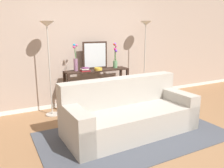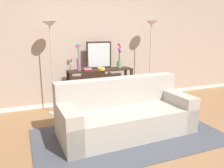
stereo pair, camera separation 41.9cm
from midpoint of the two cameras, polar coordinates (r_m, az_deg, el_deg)
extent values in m
cube|color=#936B47|center=(3.69, 4.78, -13.60)|extent=(16.00, 16.00, 0.02)
cube|color=white|center=(5.49, -7.55, -3.92)|extent=(12.00, 0.15, 0.09)
cube|color=#B29E8E|center=(5.25, -8.03, 11.46)|extent=(12.00, 0.14, 2.83)
cube|color=#474C56|center=(3.76, 2.35, -12.75)|extent=(2.98, 1.68, 0.01)
cube|color=#ADA89E|center=(3.76, 1.61, -9.36)|extent=(2.20, 0.98, 0.42)
cube|color=#ADA89E|center=(3.89, -0.87, -1.73)|extent=(2.18, 0.32, 0.46)
cube|color=#ADA89E|center=(3.36, -12.91, -10.83)|extent=(0.26, 0.93, 0.60)
cube|color=#ADA89E|center=(4.27, 12.85, -5.57)|extent=(0.26, 0.93, 0.60)
cube|color=black|center=(4.96, -6.24, 3.48)|extent=(1.43, 0.35, 0.03)
cube|color=black|center=(5.11, -6.05, -3.99)|extent=(1.32, 0.30, 0.01)
cube|color=black|center=(4.70, -13.25, -2.56)|extent=(0.05, 0.05, 0.81)
cube|color=black|center=(5.20, 1.57, -0.68)|extent=(0.05, 0.05, 0.81)
cube|color=black|center=(4.98, -14.15, -1.71)|extent=(0.05, 0.05, 0.81)
cube|color=black|center=(5.46, 0.02, -0.01)|extent=(0.05, 0.05, 0.81)
cylinder|color=#B7B2A8|center=(4.81, -17.24, -7.35)|extent=(0.26, 0.26, 0.02)
cylinder|color=#B7B2A8|center=(4.59, -17.98, 2.84)|extent=(0.02, 0.02, 1.71)
cone|color=silver|center=(4.52, -18.81, 14.18)|extent=(0.28, 0.28, 0.10)
cylinder|color=#B7B2A8|center=(5.62, 5.81, -3.83)|extent=(0.26, 0.26, 0.02)
cylinder|color=#B7B2A8|center=(5.43, 6.03, 5.17)|extent=(0.02, 0.02, 1.75)
cone|color=silver|center=(5.38, 6.27, 15.00)|extent=(0.28, 0.28, 0.10)
cube|color=black|center=(5.06, -6.69, 7.22)|extent=(0.58, 0.02, 0.59)
cube|color=silver|center=(5.05, -6.65, 7.21)|extent=(0.51, 0.01, 0.52)
cylinder|color=gray|center=(4.82, -11.63, 4.74)|extent=(0.09, 0.09, 0.26)
cylinder|color=#3D7538|center=(4.78, -11.87, 7.69)|extent=(0.02, 0.03, 0.24)
sphere|color=#D5448A|center=(4.76, -12.10, 9.12)|extent=(0.06, 0.06, 0.06)
cylinder|color=#3D7538|center=(4.80, -11.63, 7.89)|extent=(0.01, 0.04, 0.27)
sphere|color=#D7448A|center=(4.79, -11.47, 9.52)|extent=(0.05, 0.05, 0.05)
cylinder|color=#3D7538|center=(4.78, -11.86, 7.94)|extent=(0.03, 0.03, 0.28)
sphere|color=#189DD7|center=(4.75, -12.07, 9.63)|extent=(0.05, 0.05, 0.05)
cylinder|color=#669E6B|center=(5.15, -1.53, 4.98)|extent=(0.10, 0.10, 0.16)
cylinder|color=#3D7538|center=(5.14, -1.62, 7.91)|extent=(0.03, 0.01, 0.37)
sphere|color=red|center=(5.14, -1.74, 9.96)|extent=(0.06, 0.06, 0.06)
cylinder|color=#3D7538|center=(5.14, -1.43, 7.68)|extent=(0.02, 0.03, 0.32)
sphere|color=#E34390|center=(5.14, -1.29, 9.49)|extent=(0.05, 0.05, 0.05)
cylinder|color=#3D7538|center=(5.14, -1.59, 7.96)|extent=(0.04, 0.01, 0.37)
sphere|color=#7044CD|center=(5.14, -1.66, 10.06)|extent=(0.06, 0.06, 0.06)
cylinder|color=#3D7538|center=(5.12, -1.45, 7.11)|extent=(0.03, 0.01, 0.23)
sphere|color=#6B3FC8|center=(5.09, -1.34, 8.36)|extent=(0.06, 0.06, 0.06)
cylinder|color=#3D7538|center=(5.11, -1.58, 7.33)|extent=(0.03, 0.03, 0.27)
sphere|color=#DF1C7A|center=(5.08, -1.65, 8.81)|extent=(0.05, 0.05, 0.05)
cylinder|color=gold|center=(4.85, -5.98, 3.71)|extent=(0.17, 0.17, 0.05)
torus|color=gold|center=(4.84, -5.99, 4.03)|extent=(0.17, 0.17, 0.01)
cube|color=maroon|center=(4.77, -9.30, 3.29)|extent=(0.19, 0.16, 0.02)
cube|color=#2D2D33|center=(4.78, -9.29, 3.53)|extent=(0.17, 0.15, 0.01)
cube|color=silver|center=(4.77, -9.45, 3.73)|extent=(0.15, 0.13, 0.02)
cube|color=#6B3360|center=(4.76, -9.28, 3.99)|extent=(0.15, 0.13, 0.02)
cube|color=tan|center=(4.97, -12.02, -5.76)|extent=(0.06, 0.16, 0.12)
cube|color=slate|center=(4.98, -11.53, -5.71)|extent=(0.03, 0.17, 0.12)
cube|color=#B77F33|center=(4.99, -11.09, -5.62)|extent=(0.05, 0.16, 0.12)
cube|color=#6B3360|center=(5.00, -10.61, -5.55)|extent=(0.04, 0.17, 0.12)
cube|color=#1E7075|center=(5.02, -10.21, -5.56)|extent=(0.03, 0.16, 0.11)
cube|color=silver|center=(5.03, -9.74, -5.43)|extent=(0.05, 0.16, 0.12)
cube|color=gold|center=(5.04, -9.25, -5.39)|extent=(0.03, 0.17, 0.12)
cube|color=maroon|center=(5.06, -8.77, -5.33)|extent=(0.05, 0.15, 0.12)
cube|color=#2D2D33|center=(5.07, -8.31, -5.21)|extent=(0.04, 0.17, 0.12)
cube|color=#236033|center=(5.08, -7.94, -5.20)|extent=(0.03, 0.13, 0.12)
camera|label=1|loc=(0.21, -92.80, -0.66)|focal=36.24mm
camera|label=2|loc=(0.21, 87.20, 0.66)|focal=36.24mm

